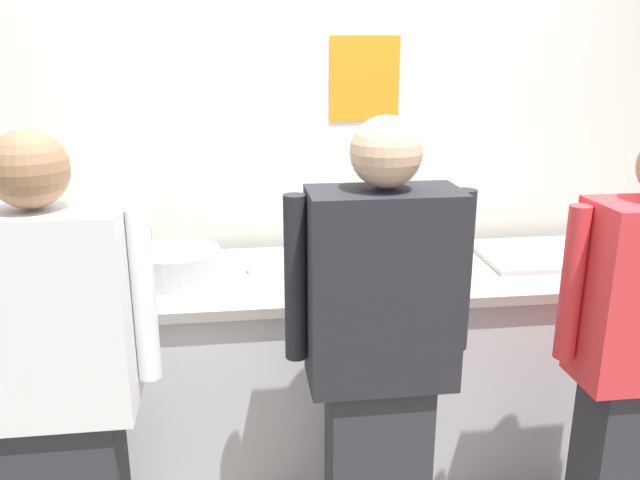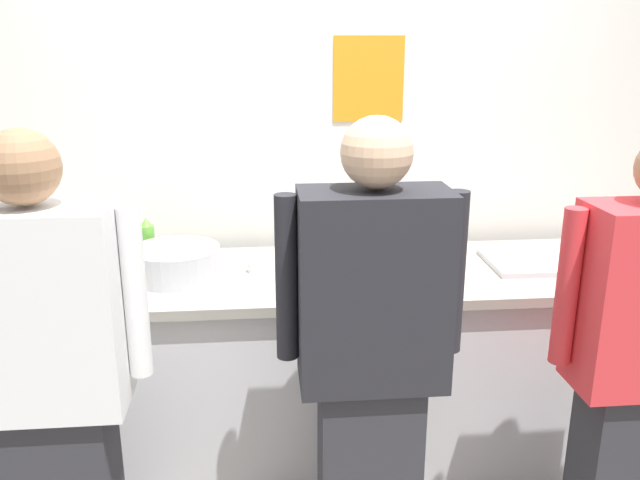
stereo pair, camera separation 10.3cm
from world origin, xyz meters
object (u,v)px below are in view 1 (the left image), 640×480
(sheet_tray, at_px, (544,259))
(ramekin_yellow_sauce, at_px, (55,271))
(ramekin_orange_sauce, at_px, (314,258))
(chefs_knife, at_px, (62,291))
(chef_center, at_px, (380,358))
(ramekin_red_sauce, at_px, (258,267))
(mixing_bowl_steel, at_px, (176,264))
(deli_cup, at_px, (341,249))
(squeeze_bottle_primary, at_px, (145,244))
(chef_near_left, at_px, (58,390))
(ramekin_green_sauce, at_px, (118,269))
(plate_stack_rear, at_px, (350,263))
(squeeze_bottle_secondary, at_px, (434,256))
(plate_stack_front, at_px, (429,257))

(sheet_tray, relative_size, ramekin_yellow_sauce, 5.93)
(ramekin_yellow_sauce, xyz_separation_m, ramekin_orange_sauce, (1.08, 0.01, 0.00))
(ramekin_yellow_sauce, height_order, chefs_knife, ramekin_yellow_sauce)
(chef_center, height_order, ramekin_red_sauce, chef_center)
(mixing_bowl_steel, bearing_deg, deli_cup, 15.53)
(mixing_bowl_steel, relative_size, ramekin_yellow_sauce, 4.09)
(squeeze_bottle_primary, bearing_deg, chef_near_left, -99.20)
(mixing_bowl_steel, bearing_deg, chef_near_left, -111.54)
(sheet_tray, relative_size, ramekin_green_sauce, 5.33)
(plate_stack_rear, bearing_deg, chef_near_left, -144.05)
(chef_center, distance_m, squeeze_bottle_secondary, 0.67)
(chef_near_left, height_order, ramekin_orange_sauce, chef_near_left)
(plate_stack_front, xyz_separation_m, ramekin_red_sauce, (-0.75, -0.01, -0.01))
(sheet_tray, distance_m, deli_cup, 0.90)
(squeeze_bottle_secondary, bearing_deg, chefs_knife, 178.36)
(ramekin_green_sauce, bearing_deg, plate_stack_front, -1.39)
(chef_near_left, height_order, plate_stack_front, chef_near_left)
(chef_center, bearing_deg, sheet_tray, 38.37)
(plate_stack_rear, height_order, mixing_bowl_steel, mixing_bowl_steel)
(squeeze_bottle_primary, xyz_separation_m, deli_cup, (0.85, 0.01, -0.06))
(plate_stack_front, bearing_deg, chef_center, -117.49)
(ramekin_green_sauce, distance_m, ramekin_yellow_sauce, 0.26)
(ramekin_green_sauce, bearing_deg, ramekin_yellow_sauce, 175.04)
(ramekin_green_sauce, distance_m, ramekin_red_sauce, 0.58)
(chef_near_left, bearing_deg, ramekin_red_sauce, 51.24)
(plate_stack_front, distance_m, ramekin_yellow_sauce, 1.58)
(mixing_bowl_steel, height_order, sheet_tray, mixing_bowl_steel)
(ramekin_yellow_sauce, bearing_deg, ramekin_green_sauce, -4.96)
(sheet_tray, height_order, squeeze_bottle_secondary, squeeze_bottle_secondary)
(deli_cup, xyz_separation_m, chefs_knife, (-1.14, -0.29, -0.03))
(squeeze_bottle_primary, relative_size, ramekin_green_sauce, 2.10)
(ramekin_orange_sauce, bearing_deg, mixing_bowl_steel, -168.87)
(chef_center, height_order, squeeze_bottle_secondary, chef_center)
(mixing_bowl_steel, xyz_separation_m, squeeze_bottle_secondary, (1.04, -0.14, 0.03))
(sheet_tray, distance_m, ramekin_yellow_sauce, 2.09)
(chefs_knife, bearing_deg, mixing_bowl_steel, 12.48)
(mixing_bowl_steel, relative_size, squeeze_bottle_secondary, 1.78)
(chef_near_left, height_order, sheet_tray, chef_near_left)
(ramekin_red_sauce, bearing_deg, chef_near_left, -128.76)
(squeeze_bottle_secondary, xyz_separation_m, ramekin_orange_sauce, (-0.46, 0.25, -0.07))
(chef_near_left, xyz_separation_m, ramekin_red_sauce, (0.62, 0.78, 0.09))
(chef_near_left, height_order, chef_center, chef_center)
(plate_stack_rear, height_order, sheet_tray, plate_stack_rear)
(chef_center, height_order, ramekin_green_sauce, chef_center)
(squeeze_bottle_primary, distance_m, ramekin_yellow_sauce, 0.38)
(ramekin_green_sauce, distance_m, chefs_knife, 0.26)
(sheet_tray, relative_size, deli_cup, 5.83)
(ramekin_yellow_sauce, height_order, ramekin_orange_sauce, ramekin_orange_sauce)
(chef_near_left, height_order, mixing_bowl_steel, chef_near_left)
(deli_cup, bearing_deg, ramekin_yellow_sauce, -175.67)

